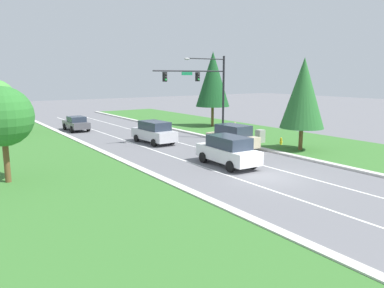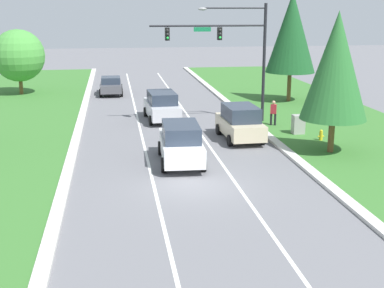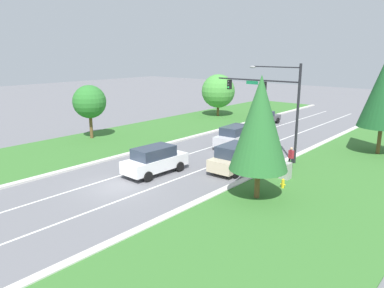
% 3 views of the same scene
% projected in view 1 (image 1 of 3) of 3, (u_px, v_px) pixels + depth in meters
% --- Properties ---
extents(ground_plane, '(160.00, 160.00, 0.00)m').
position_uv_depth(ground_plane, '(269.00, 177.00, 22.31)').
color(ground_plane, slate).
extents(curb_strip_right, '(0.50, 90.00, 0.15)m').
position_uv_depth(curb_strip_right, '(328.00, 164.00, 25.42)').
color(curb_strip_right, beige).
rests_on(curb_strip_right, ground_plane).
extents(curb_strip_left, '(0.50, 90.00, 0.15)m').
position_uv_depth(curb_strip_left, '(191.00, 192.00, 19.18)').
color(curb_strip_left, beige).
rests_on(curb_strip_left, ground_plane).
extents(grass_verge_right, '(10.00, 90.00, 0.08)m').
position_uv_depth(grass_verge_right, '(372.00, 155.00, 28.32)').
color(grass_verge_right, '#38702D').
rests_on(grass_verge_right, ground_plane).
extents(grass_verge_left, '(10.00, 90.00, 0.08)m').
position_uv_depth(grass_verge_left, '(91.00, 214.00, 16.28)').
color(grass_verge_left, '#38702D').
rests_on(grass_verge_left, ground_plane).
extents(lane_stripe_inner_left, '(0.14, 81.00, 0.01)m').
position_uv_depth(lane_stripe_inner_left, '(247.00, 182.00, 21.32)').
color(lane_stripe_inner_left, white).
rests_on(lane_stripe_inner_left, ground_plane).
extents(lane_stripe_inner_right, '(0.14, 81.00, 0.01)m').
position_uv_depth(lane_stripe_inner_right, '(290.00, 173.00, 23.30)').
color(lane_stripe_inner_right, white).
rests_on(lane_stripe_inner_right, ground_plane).
extents(traffic_signal_mast, '(7.57, 0.41, 7.76)m').
position_uv_depth(traffic_signal_mast, '(205.00, 85.00, 33.87)').
color(traffic_signal_mast, black).
rests_on(traffic_signal_mast, ground_plane).
extents(white_suv, '(2.26, 5.05, 2.01)m').
position_uv_depth(white_suv, '(228.00, 150.00, 24.99)').
color(white_suv, white).
rests_on(white_suv, ground_plane).
extents(champagne_suv, '(2.23, 4.66, 2.02)m').
position_uv_depth(champagne_suv, '(232.00, 137.00, 30.71)').
color(champagne_suv, beige).
rests_on(champagne_suv, ground_plane).
extents(graphite_sedan, '(2.01, 4.42, 1.59)m').
position_uv_depth(graphite_sedan, '(76.00, 123.00, 41.03)').
color(graphite_sedan, '#4C4C51').
rests_on(graphite_sedan, ground_plane).
extents(silver_suv, '(2.32, 4.99, 1.97)m').
position_uv_depth(silver_suv, '(154.00, 132.00, 33.46)').
color(silver_suv, silver).
rests_on(silver_suv, ground_plane).
extents(utility_cabinet, '(0.70, 0.60, 1.22)m').
position_uv_depth(utility_cabinet, '(260.00, 137.00, 33.37)').
color(utility_cabinet, '#9E9E99').
rests_on(utility_cabinet, ground_plane).
extents(pedestrian, '(0.43, 0.34, 1.69)m').
position_uv_depth(pedestrian, '(235.00, 130.00, 34.89)').
color(pedestrian, black).
rests_on(pedestrian, ground_plane).
extents(fire_hydrant, '(0.34, 0.20, 0.70)m').
position_uv_depth(fire_hydrant, '(281.00, 142.00, 32.37)').
color(fire_hydrant, gold).
rests_on(fire_hydrant, ground_plane).
extents(conifer_near_right_tree, '(3.45, 3.45, 7.38)m').
position_uv_depth(conifer_near_right_tree, '(303.00, 93.00, 29.33)').
color(conifer_near_right_tree, brown).
rests_on(conifer_near_right_tree, ground_plane).
extents(conifer_far_right_tree, '(3.93, 3.93, 8.71)m').
position_uv_depth(conifer_far_right_tree, '(213.00, 79.00, 43.24)').
color(conifer_far_right_tree, brown).
rests_on(conifer_far_right_tree, ground_plane).
extents(oak_far_left_tree, '(3.29, 3.29, 5.42)m').
position_uv_depth(oak_far_left_tree, '(3.00, 117.00, 20.34)').
color(oak_far_left_tree, brown).
rests_on(oak_far_left_tree, ground_plane).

